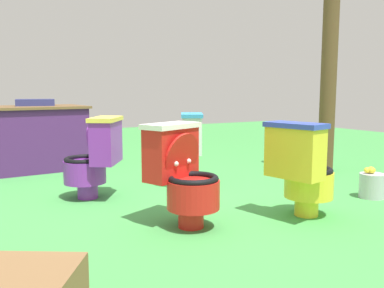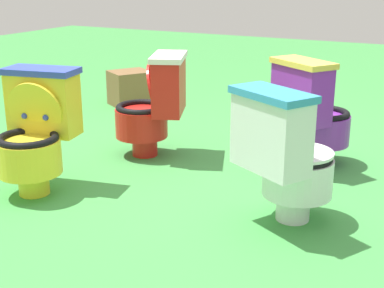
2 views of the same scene
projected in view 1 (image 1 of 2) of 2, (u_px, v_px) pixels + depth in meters
The scene contains 8 objects.
ground at pixel (164, 204), 3.50m from camera, with size 14.00×14.00×0.00m, color #429947.
toilet_yellow at pixel (302, 169), 3.09m from camera, with size 0.57×0.50×0.73m.
toilet_purple at pixel (95, 157), 3.64m from camera, with size 0.63×0.61×0.73m.
toilet_white at pixel (181, 148), 4.22m from camera, with size 0.62×0.59×0.73m.
toilet_red at pixel (183, 174), 2.91m from camera, with size 0.56×0.61×0.73m.
vendor_table at pixel (22, 138), 4.95m from camera, with size 1.50×0.93×0.85m.
wooden_post at pixel (329, 78), 4.75m from camera, with size 0.18×0.18×2.20m, color brown.
lemon_bucket at pixel (372, 185), 3.69m from camera, with size 0.22×0.22×0.28m.
Camera 1 is at (-1.49, -3.07, 0.96)m, focal length 38.64 mm.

